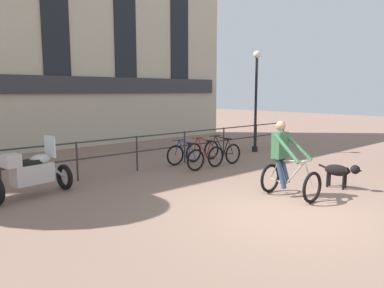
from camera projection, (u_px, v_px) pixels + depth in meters
ground_plane at (286, 213)px, 7.33m from camera, size 60.00×60.00×0.00m
canal_railing at (137, 147)px, 11.05m from camera, size 15.05×0.05×1.05m
building_facade at (52, 15)px, 14.65m from camera, size 18.00×0.72×10.64m
cyclist_with_bike at (286, 163)px, 8.38m from camera, size 0.71×1.19×1.70m
dog at (341, 171)px, 9.10m from camera, size 0.32×1.05×0.62m
parked_motorcycle at (32, 172)px, 8.35m from camera, size 1.77×0.87×1.35m
parked_bicycle_near_lamp at (185, 157)px, 11.50m from camera, size 0.74×1.16×0.86m
parked_bicycle_mid_left at (204, 154)px, 12.04m from camera, size 0.69×1.13×0.86m
parked_bicycle_mid_right at (222, 151)px, 12.59m from camera, size 0.72×1.15×0.86m
street_lamp at (256, 95)px, 14.38m from camera, size 0.28×0.28×3.87m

